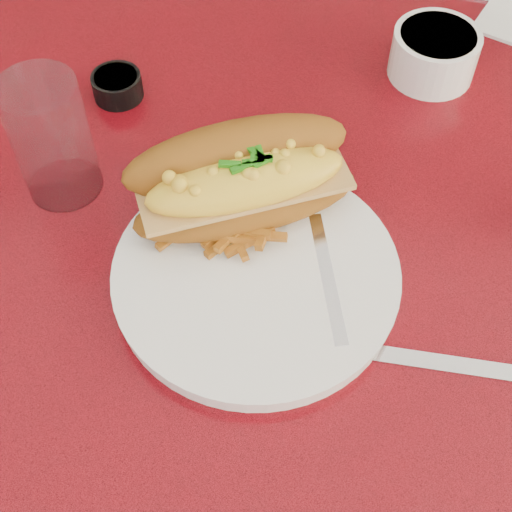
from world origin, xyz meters
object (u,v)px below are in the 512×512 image
(fork, at_px, (324,259))
(knife, at_px, (510,373))
(diner_table, at_px, (354,315))
(booth_bench_far, at_px, (417,78))
(mac_hoagie, at_px, (242,179))
(water_tumbler, at_px, (52,139))
(sauce_cup_left, at_px, (117,85))
(dinner_plate, at_px, (256,276))
(gravy_ramekin, at_px, (434,53))

(fork, height_order, knife, fork)
(knife, bearing_deg, diner_table, 132.42)
(booth_bench_far, relative_size, mac_hoagie, 5.23)
(water_tumbler, relative_size, knife, 0.64)
(booth_bench_far, bearing_deg, sauce_cup_left, -113.02)
(mac_hoagie, bearing_deg, dinner_plate, -97.23)
(booth_bench_far, relative_size, knife, 6.13)
(sauce_cup_left, height_order, water_tumbler, water_tumbler)
(diner_table, height_order, mac_hoagie, mac_hoagie)
(dinner_plate, height_order, knife, dinner_plate)
(sauce_cup_left, xyz_separation_m, water_tumbler, (0.00, -0.13, 0.05))
(gravy_ramekin, bearing_deg, dinner_plate, -108.09)
(diner_table, bearing_deg, gravy_ramekin, 85.65)
(diner_table, bearing_deg, dinner_plate, -134.31)
(mac_hoagie, height_order, knife, mac_hoagie)
(gravy_ramekin, bearing_deg, sauce_cup_left, -157.29)
(gravy_ramekin, bearing_deg, booth_bench_far, 91.77)
(dinner_plate, height_order, mac_hoagie, mac_hoagie)
(diner_table, relative_size, fork, 7.62)
(fork, distance_m, gravy_ramekin, 0.30)
(water_tumbler, bearing_deg, gravy_ramekin, 40.09)
(gravy_ramekin, relative_size, knife, 0.62)
(booth_bench_far, xyz_separation_m, water_tumbler, (-0.30, -0.84, 0.55))
(mac_hoagie, xyz_separation_m, gravy_ramekin, (0.14, 0.26, -0.03))
(diner_table, xyz_separation_m, mac_hoagie, (-0.12, -0.02, 0.22))
(dinner_plate, height_order, fork, same)
(fork, relative_size, water_tumbler, 1.28)
(fork, bearing_deg, sauce_cup_left, 35.50)
(dinner_plate, bearing_deg, gravy_ramekin, 71.91)
(dinner_plate, relative_size, mac_hoagie, 1.43)
(diner_table, bearing_deg, booth_bench_far, 90.00)
(sauce_cup_left, bearing_deg, dinner_plate, -41.83)
(gravy_ramekin, distance_m, knife, 0.37)
(diner_table, relative_size, water_tumbler, 9.76)
(knife, bearing_deg, water_tumbler, 162.12)
(diner_table, xyz_separation_m, knife, (0.14, -0.12, 0.16))
(booth_bench_far, distance_m, mac_hoagie, 1.00)
(diner_table, distance_m, dinner_plate, 0.21)
(dinner_plate, xyz_separation_m, knife, (0.23, -0.03, -0.01))
(fork, xyz_separation_m, sauce_cup_left, (-0.27, 0.16, -0.00))
(booth_bench_far, height_order, dinner_plate, booth_bench_far)
(sauce_cup_left, bearing_deg, diner_table, -18.44)
(dinner_plate, distance_m, fork, 0.06)
(knife, bearing_deg, mac_hoagie, 153.14)
(sauce_cup_left, height_order, knife, sauce_cup_left)
(dinner_plate, relative_size, knife, 1.67)
(mac_hoagie, xyz_separation_m, fork, (0.09, -0.04, -0.04))
(knife, bearing_deg, booth_bench_far, 91.34)
(diner_table, bearing_deg, sauce_cup_left, 161.56)
(mac_hoagie, bearing_deg, fork, -56.58)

